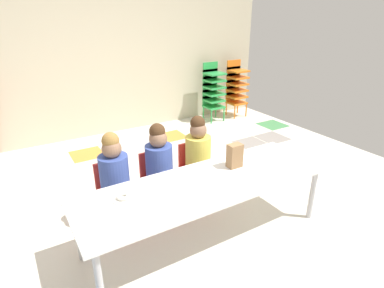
{
  "coord_description": "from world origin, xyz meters",
  "views": [
    {
      "loc": [
        -1.28,
        -2.43,
        1.86
      ],
      "look_at": [
        0.02,
        -0.29,
        0.8
      ],
      "focal_mm": 29.45,
      "sensor_mm": 36.0,
      "label": 1
    }
  ],
  "objects_px": {
    "seated_child_middle_seat": "(159,160)",
    "paper_bag_brown": "(235,156)",
    "donut_powdered_on_plate": "(123,196)",
    "craft_table": "(207,186)",
    "seated_child_near_camera": "(114,172)",
    "kid_chair_green_stack": "(213,89)",
    "seated_child_far_right": "(198,151)",
    "paper_plate_near_edge": "(123,199)",
    "kid_chair_orange_stack": "(236,86)"
  },
  "relations": [
    {
      "from": "seated_child_middle_seat",
      "to": "paper_bag_brown",
      "type": "height_order",
      "value": "seated_child_middle_seat"
    },
    {
      "from": "paper_bag_brown",
      "to": "donut_powdered_on_plate",
      "type": "distance_m",
      "value": 1.06
    },
    {
      "from": "craft_table",
      "to": "seated_child_near_camera",
      "type": "distance_m",
      "value": 0.84
    },
    {
      "from": "craft_table",
      "to": "kid_chair_green_stack",
      "type": "relative_size",
      "value": 2.11
    },
    {
      "from": "paper_bag_brown",
      "to": "donut_powdered_on_plate",
      "type": "xyz_separation_m",
      "value": [
        -1.05,
        0.01,
        -0.09
      ]
    },
    {
      "from": "seated_child_near_camera",
      "to": "seated_child_far_right",
      "type": "height_order",
      "value": "same"
    },
    {
      "from": "paper_plate_near_edge",
      "to": "donut_powdered_on_plate",
      "type": "xyz_separation_m",
      "value": [
        0.0,
        0.0,
        0.02
      ]
    },
    {
      "from": "seated_child_middle_seat",
      "to": "paper_bag_brown",
      "type": "bearing_deg",
      "value": -41.79
    },
    {
      "from": "seated_child_near_camera",
      "to": "kid_chair_green_stack",
      "type": "bearing_deg",
      "value": 39.8
    },
    {
      "from": "seated_child_far_right",
      "to": "kid_chair_orange_stack",
      "type": "height_order",
      "value": "kid_chair_orange_stack"
    },
    {
      "from": "kid_chair_green_stack",
      "to": "paper_bag_brown",
      "type": "relative_size",
      "value": 4.73
    },
    {
      "from": "seated_child_near_camera",
      "to": "paper_plate_near_edge",
      "type": "distance_m",
      "value": 0.47
    },
    {
      "from": "kid_chair_orange_stack",
      "to": "paper_bag_brown",
      "type": "distance_m",
      "value": 3.33
    },
    {
      "from": "seated_child_middle_seat",
      "to": "kid_chair_orange_stack",
      "type": "distance_m",
      "value": 3.37
    },
    {
      "from": "seated_child_far_right",
      "to": "paper_bag_brown",
      "type": "relative_size",
      "value": 4.17
    },
    {
      "from": "seated_child_middle_seat",
      "to": "kid_chair_green_stack",
      "type": "bearing_deg",
      "value": 45.21
    },
    {
      "from": "seated_child_far_right",
      "to": "paper_bag_brown",
      "type": "xyz_separation_m",
      "value": [
        0.09,
        -0.48,
        0.11
      ]
    },
    {
      "from": "seated_child_near_camera",
      "to": "seated_child_middle_seat",
      "type": "bearing_deg",
      "value": 0.0
    },
    {
      "from": "seated_child_near_camera",
      "to": "paper_plate_near_edge",
      "type": "xyz_separation_m",
      "value": [
        -0.08,
        -0.47,
        0.0
      ]
    },
    {
      "from": "seated_child_near_camera",
      "to": "seated_child_middle_seat",
      "type": "height_order",
      "value": "same"
    },
    {
      "from": "kid_chair_green_stack",
      "to": "seated_child_middle_seat",
      "type": "bearing_deg",
      "value": -134.79
    },
    {
      "from": "craft_table",
      "to": "seated_child_middle_seat",
      "type": "distance_m",
      "value": 0.6
    },
    {
      "from": "craft_table",
      "to": "donut_powdered_on_plate",
      "type": "height_order",
      "value": "donut_powdered_on_plate"
    },
    {
      "from": "kid_chair_orange_stack",
      "to": "paper_bag_brown",
      "type": "bearing_deg",
      "value": -128.95
    },
    {
      "from": "craft_table",
      "to": "paper_plate_near_edge",
      "type": "height_order",
      "value": "paper_plate_near_edge"
    },
    {
      "from": "kid_chair_orange_stack",
      "to": "paper_plate_near_edge",
      "type": "relative_size",
      "value": 5.78
    },
    {
      "from": "kid_chair_green_stack",
      "to": "donut_powdered_on_plate",
      "type": "bearing_deg",
      "value": -135.42
    },
    {
      "from": "seated_child_far_right",
      "to": "donut_powdered_on_plate",
      "type": "distance_m",
      "value": 1.07
    },
    {
      "from": "seated_child_middle_seat",
      "to": "seated_child_far_right",
      "type": "height_order",
      "value": "same"
    },
    {
      "from": "craft_table",
      "to": "kid_chair_orange_stack",
      "type": "height_order",
      "value": "kid_chair_orange_stack"
    },
    {
      "from": "craft_table",
      "to": "seated_child_far_right",
      "type": "distance_m",
      "value": 0.64
    },
    {
      "from": "seated_child_far_right",
      "to": "paper_plate_near_edge",
      "type": "height_order",
      "value": "seated_child_far_right"
    },
    {
      "from": "kid_chair_green_stack",
      "to": "paper_plate_near_edge",
      "type": "xyz_separation_m",
      "value": [
        -2.62,
        -2.58,
        -0.02
      ]
    },
    {
      "from": "kid_chair_green_stack",
      "to": "seated_child_near_camera",
      "type": "bearing_deg",
      "value": -140.2
    },
    {
      "from": "kid_chair_orange_stack",
      "to": "paper_bag_brown",
      "type": "relative_size",
      "value": 4.73
    },
    {
      "from": "paper_bag_brown",
      "to": "donut_powdered_on_plate",
      "type": "height_order",
      "value": "paper_bag_brown"
    },
    {
      "from": "seated_child_far_right",
      "to": "paper_bag_brown",
      "type": "bearing_deg",
      "value": -78.87
    },
    {
      "from": "paper_bag_brown",
      "to": "paper_plate_near_edge",
      "type": "height_order",
      "value": "paper_bag_brown"
    },
    {
      "from": "seated_child_middle_seat",
      "to": "seated_child_far_right",
      "type": "bearing_deg",
      "value": 0.0
    },
    {
      "from": "seated_child_middle_seat",
      "to": "donut_powdered_on_plate",
      "type": "bearing_deg",
      "value": -138.11
    },
    {
      "from": "craft_table",
      "to": "seated_child_far_right",
      "type": "xyz_separation_m",
      "value": [
        0.27,
        0.58,
        0.04
      ]
    },
    {
      "from": "kid_chair_green_stack",
      "to": "kid_chair_orange_stack",
      "type": "distance_m",
      "value": 0.53
    },
    {
      "from": "kid_chair_green_stack",
      "to": "kid_chair_orange_stack",
      "type": "xyz_separation_m",
      "value": [
        0.53,
        0.0,
        0.0
      ]
    },
    {
      "from": "kid_chair_green_stack",
      "to": "donut_powdered_on_plate",
      "type": "xyz_separation_m",
      "value": [
        -2.62,
        -2.58,
        -0.0
      ]
    },
    {
      "from": "seated_child_near_camera",
      "to": "paper_bag_brown",
      "type": "bearing_deg",
      "value": -26.1
    },
    {
      "from": "craft_table",
      "to": "kid_chair_green_stack",
      "type": "distance_m",
      "value": 3.31
    },
    {
      "from": "kid_chair_orange_stack",
      "to": "paper_plate_near_edge",
      "type": "xyz_separation_m",
      "value": [
        -3.15,
        -2.58,
        -0.02
      ]
    },
    {
      "from": "seated_child_far_right",
      "to": "paper_bag_brown",
      "type": "height_order",
      "value": "seated_child_far_right"
    },
    {
      "from": "craft_table",
      "to": "seated_child_middle_seat",
      "type": "relative_size",
      "value": 2.39
    },
    {
      "from": "craft_table",
      "to": "donut_powdered_on_plate",
      "type": "relative_size",
      "value": 21.12
    }
  ]
}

